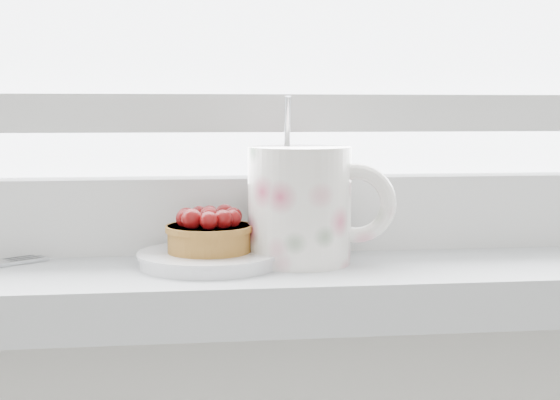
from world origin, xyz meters
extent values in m
cube|color=silver|center=(0.00, 1.90, 0.92)|extent=(1.60, 0.20, 0.04)
cube|color=silver|center=(0.00, 1.97, 0.97)|extent=(1.30, 0.05, 0.07)
cube|color=silver|center=(0.00, 1.97, 1.07)|extent=(1.30, 0.04, 0.04)
cylinder|color=silver|center=(-0.02, 1.89, 0.95)|extent=(0.12, 0.12, 0.01)
cylinder|color=brown|center=(-0.02, 1.89, 0.96)|extent=(0.07, 0.07, 0.02)
cylinder|color=brown|center=(-0.02, 1.89, 0.97)|extent=(0.07, 0.07, 0.01)
sphere|color=#4A0000|center=(-0.02, 1.89, 0.98)|extent=(0.02, 0.02, 0.02)
sphere|color=#4A0000|center=(0.00, 1.90, 0.98)|extent=(0.02, 0.02, 0.02)
sphere|color=#4A0000|center=(0.00, 1.91, 0.98)|extent=(0.02, 0.02, 0.02)
sphere|color=#4A0000|center=(-0.02, 1.91, 0.98)|extent=(0.02, 0.02, 0.02)
sphere|color=#4A0000|center=(-0.02, 1.91, 0.98)|extent=(0.02, 0.02, 0.02)
sphere|color=#4A0000|center=(-0.04, 1.90, 0.98)|extent=(0.02, 0.02, 0.02)
sphere|color=#4A0000|center=(-0.04, 1.89, 0.98)|extent=(0.02, 0.02, 0.02)
sphere|color=#4A0000|center=(-0.03, 1.88, 0.98)|extent=(0.02, 0.02, 0.02)
sphere|color=#4A0000|center=(-0.02, 1.87, 0.98)|extent=(0.02, 0.02, 0.02)
sphere|color=#4A0000|center=(-0.01, 1.88, 0.98)|extent=(0.02, 0.02, 0.02)
sphere|color=#4A0000|center=(0.00, 1.88, 0.98)|extent=(0.02, 0.02, 0.02)
cylinder|color=silver|center=(0.06, 1.90, 0.99)|extent=(0.11, 0.11, 0.10)
cylinder|color=black|center=(0.06, 1.90, 1.04)|extent=(0.08, 0.08, 0.01)
torus|color=silver|center=(0.11, 1.88, 0.99)|extent=(0.07, 0.03, 0.07)
cylinder|color=silver|center=(0.05, 1.92, 1.05)|extent=(0.01, 0.03, 0.06)
cube|color=silver|center=(-0.17, 1.92, 0.94)|extent=(0.03, 0.02, 0.00)
cube|color=silver|center=(-0.18, 1.93, 0.94)|extent=(0.03, 0.02, 0.00)
cube|color=silver|center=(-0.18, 1.93, 0.94)|extent=(0.03, 0.02, 0.00)
cube|color=silver|center=(-0.18, 1.94, 0.94)|extent=(0.03, 0.02, 0.00)
camera|label=1|loc=(-0.04, 1.23, 1.07)|focal=50.00mm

